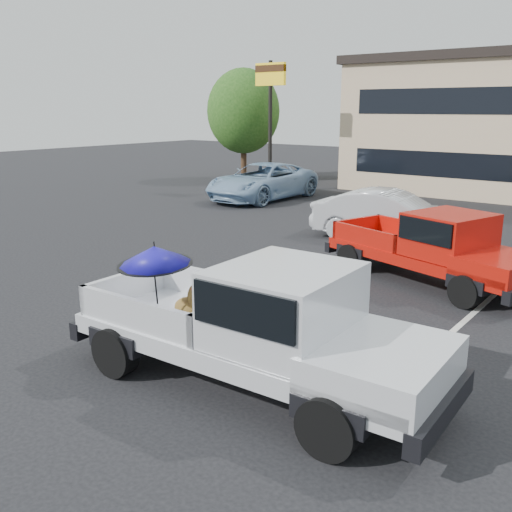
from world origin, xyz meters
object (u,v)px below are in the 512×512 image
object	(u,v)px
motel_sign	(270,91)
silver_sedan	(390,216)
blue_suv	(263,181)
silver_pickup	(269,322)
red_pickup	(442,246)
tree_left	(243,111)

from	to	relation	value
motel_sign	silver_sedan	world-z (taller)	motel_sign
silver_sedan	blue_suv	xyz separation A→B (m)	(-7.90, 4.13, 0.03)
motel_sign	silver_pickup	world-z (taller)	motel_sign
motel_sign	silver_sedan	distance (m)	11.51
silver_pickup	red_pickup	xyz separation A→B (m)	(0.13, 6.40, -0.13)
silver_pickup	red_pickup	bearing A→B (deg)	86.63
silver_sedan	red_pickup	bearing A→B (deg)	-146.79
motel_sign	red_pickup	world-z (taller)	motel_sign
tree_left	silver_sedan	world-z (taller)	tree_left
motel_sign	blue_suv	size ratio (longest dim) A/B	1.06
tree_left	silver_pickup	bearing A→B (deg)	-50.48
motel_sign	silver_sedan	size ratio (longest dim) A/B	1.30
silver_pickup	blue_suv	size ratio (longest dim) A/B	1.01
tree_left	silver_sedan	distance (m)	16.10
red_pickup	motel_sign	bearing A→B (deg)	157.99
red_pickup	silver_sedan	world-z (taller)	red_pickup
red_pickup	blue_suv	size ratio (longest dim) A/B	0.96
red_pickup	silver_pickup	bearing A→B (deg)	-74.01
silver_sedan	motel_sign	bearing A→B (deg)	49.65
tree_left	red_pickup	xyz separation A→B (m)	(15.80, -12.60, -2.81)
red_pickup	blue_suv	world-z (taller)	red_pickup
silver_pickup	blue_suv	world-z (taller)	silver_pickup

